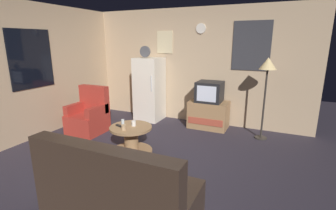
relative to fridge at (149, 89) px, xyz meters
name	(u,v)px	position (x,y,z in m)	size (l,w,h in m)	color
ground_plane	(143,164)	(1.01, -2.09, -0.75)	(12.00, 12.00, 0.00)	#2D2833
wall_with_art	(195,66)	(1.02, 0.36, 0.55)	(5.20, 0.12, 2.61)	tan
wall_left_with_window	(23,73)	(-1.54, -2.08, 0.55)	(0.12, 5.20, 2.60)	tan
fridge	(149,89)	(0.00, 0.00, 0.00)	(0.60, 0.62, 1.77)	silver
tv_stand	(208,115)	(1.48, 0.00, -0.46)	(0.84, 0.53, 0.60)	#9E754C
crt_tv	(210,92)	(1.49, 0.00, 0.06)	(0.54, 0.51, 0.44)	black
standing_lamp	(267,70)	(2.62, -0.19, 0.60)	(0.32, 0.32, 1.59)	#332D28
coffee_table	(131,139)	(0.62, -1.80, -0.52)	(0.72, 0.72, 0.47)	#9E754C
wine_glass	(123,124)	(0.55, -1.92, -0.21)	(0.05, 0.05, 0.15)	silver
mug_ceramic_white	(134,123)	(0.65, -1.75, -0.24)	(0.08, 0.08, 0.09)	silver
mug_ceramic_tan	(124,127)	(0.61, -1.99, -0.24)	(0.08, 0.08, 0.09)	tan
remote_control	(119,126)	(0.44, -1.88, -0.27)	(0.15, 0.04, 0.02)	black
armchair	(89,116)	(-0.75, -1.31, -0.42)	(0.68, 0.68, 0.96)	#A52D23
couch	(117,191)	(1.37, -3.25, -0.44)	(1.70, 0.80, 0.92)	#38281E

